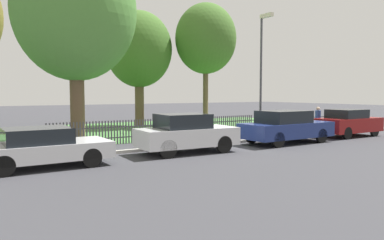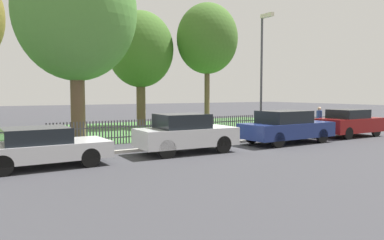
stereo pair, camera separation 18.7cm
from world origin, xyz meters
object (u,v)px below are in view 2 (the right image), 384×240
Objects in this scene: covered_motorcycle at (177,130)px; street_lamp at (263,62)px; parked_car_silver_hatchback at (41,147)px; parked_car_navy_estate at (286,127)px; tree_mid_park at (140,50)px; tree_behind_motorcycle at (76,12)px; tree_far_left at (207,39)px; pedestrian_near_fence at (319,119)px; parked_car_black_saloon at (185,133)px; parked_car_red_compact at (350,123)px.

street_lamp reaches higher than covered_motorcycle.
parked_car_navy_estate is at bearing -0.72° from parked_car_silver_hatchback.
parked_car_navy_estate is 5.11m from covered_motorcycle.
covered_motorcycle is 0.31× the size of street_lamp.
parked_car_navy_estate is at bearing -79.54° from tree_mid_park.
covered_motorcycle is at bearing -104.62° from tree_mid_park.
tree_behind_motorcycle is at bearing -132.63° from tree_mid_park.
tree_far_left reaches higher than pedestrian_near_fence.
parked_car_navy_estate is 12.78m from tree_mid_park.
pedestrian_near_fence is (4.35, 1.80, 0.10)m from parked_car_navy_estate.
street_lamp reaches higher than pedestrian_near_fence.
parked_car_navy_estate is 0.49× the size of tree_behind_motorcycle.
tree_mid_park is (8.48, 11.79, 4.65)m from parked_car_silver_hatchback.
parked_car_black_saloon is 0.49× the size of tree_mid_park.
street_lamp reaches higher than parked_car_navy_estate.
parked_car_navy_estate is 4.80m from parked_car_red_compact.
street_lamp is (-4.87, 1.42, 3.08)m from parked_car_red_compact.
parked_car_navy_estate is (10.65, 0.04, 0.12)m from parked_car_silver_hatchback.
tree_far_left reaches higher than parked_car_red_compact.
tree_behind_motorcycle is 1.09× the size of tree_far_left.
parked_car_red_compact is 0.44× the size of tree_far_left.
parked_car_silver_hatchback reaches higher than covered_motorcycle.
tree_mid_park is 4.69m from tree_far_left.
pedestrian_near_fence is (9.73, 1.78, 0.10)m from parked_car_black_saloon.
tree_behind_motorcycle is at bearing -16.77° from pedestrian_near_fence.
parked_car_red_compact is 0.47× the size of tree_mid_park.
tree_far_left is (6.64, 7.65, 5.39)m from covered_motorcycle.
parked_car_silver_hatchback is 6.22m from covered_motorcycle.
covered_motorcycle is (0.64, 1.88, -0.09)m from parked_car_black_saloon.
parked_car_black_saloon is at bearing -108.30° from covered_motorcycle.
parked_car_red_compact is at bearing -21.44° from tree_behind_motorcycle.
parked_car_silver_hatchback is 1.08× the size of parked_car_red_compact.
tree_mid_park reaches higher than pedestrian_near_fence.
parked_car_silver_hatchback is 1.03× the size of parked_car_black_saloon.
covered_motorcycle is at bearing 169.51° from parked_car_red_compact.
parked_car_navy_estate is at bearing -178.19° from parked_car_red_compact.
pedestrian_near_fence reaches higher than parked_car_navy_estate.
tree_far_left is (10.05, 4.29, 0.02)m from tree_behind_motorcycle.
tree_behind_motorcycle reaches higher than parked_car_silver_hatchback.
street_lamp is (4.67, -0.32, 3.14)m from covered_motorcycle.
parked_car_black_saloon is at bearing -127.39° from tree_far_left.
parked_car_black_saloon is at bearing 9.02° from pedestrian_near_fence.
parked_car_red_compact is 5.93m from street_lamp.
tree_behind_motorcycle is 6.01× the size of pedestrian_near_fence.
tree_behind_motorcycle is at bearing 136.06° from covered_motorcycle.
tree_mid_park is 10.49m from street_lamp.
pedestrian_near_fence is at bearing -0.07° from covered_motorcycle.
pedestrian_near_fence is at bearing 12.24° from parked_car_black_saloon.
parked_car_navy_estate reaches higher than covered_motorcycle.
parked_car_black_saloon is 6.32m from street_lamp.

